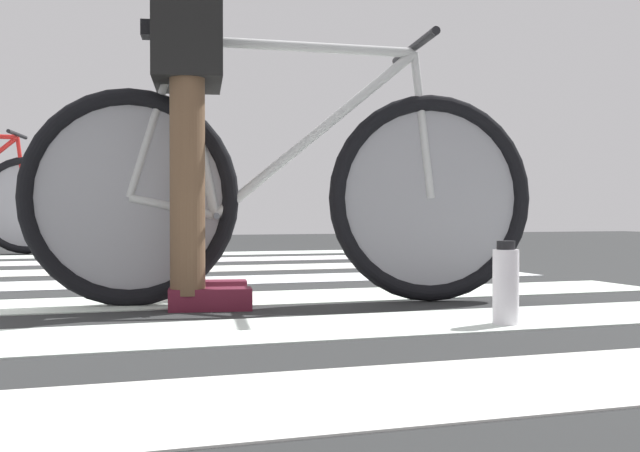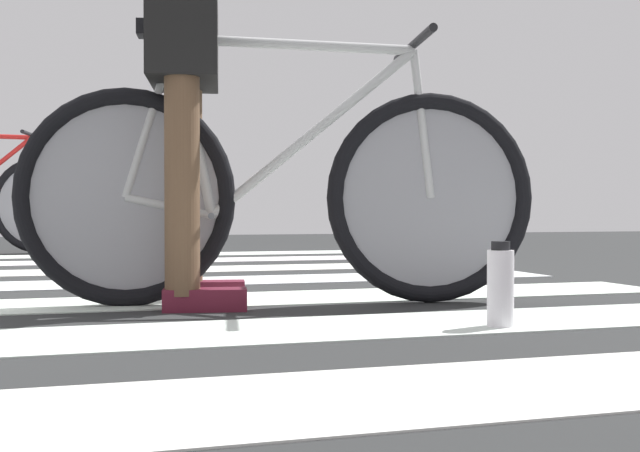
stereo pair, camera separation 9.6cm
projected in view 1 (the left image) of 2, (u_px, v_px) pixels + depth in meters
The scene contains 3 objects.
bicycle_1_of_2 at pixel (283, 190), 2.71m from camera, with size 1.72×0.55×0.93m.
cyclist_1_of_2 at pixel (189, 108), 2.65m from camera, with size 0.37×0.44×1.01m.
water_bottle at pixel (506, 285), 2.20m from camera, with size 0.07×0.07×0.23m.
Camera 1 is at (0.33, -3.60, 0.33)m, focal length 45.15 mm.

